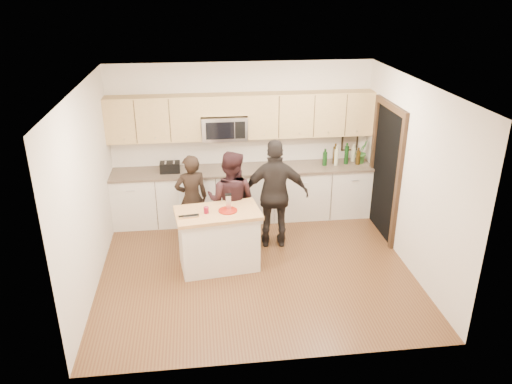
{
  "coord_description": "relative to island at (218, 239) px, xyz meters",
  "views": [
    {
      "loc": [
        -0.76,
        -6.34,
        3.95
      ],
      "look_at": [
        0.05,
        0.35,
        1.06
      ],
      "focal_mm": 35.0,
      "sensor_mm": 36.0,
      "label": 1
    }
  ],
  "objects": [
    {
      "name": "woman_left",
      "position": [
        -0.37,
        0.88,
        0.27
      ],
      "size": [
        0.59,
        0.45,
        1.46
      ],
      "primitive_type": "imported",
      "rotation": [
        0.0,
        0.0,
        3.36
      ],
      "color": "black",
      "rests_on": "ground"
    },
    {
      "name": "drink_glass",
      "position": [
        -0.16,
        -0.04,
        0.49
      ],
      "size": [
        0.07,
        0.07,
        0.09
      ],
      "primitive_type": "cylinder",
      "color": "maroon",
      "rests_on": "island"
    },
    {
      "name": "room_shell",
      "position": [
        0.53,
        -0.1,
        1.28
      ],
      "size": [
        4.52,
        4.02,
        2.71
      ],
      "color": "beige",
      "rests_on": "ground"
    },
    {
      "name": "toaster",
      "position": [
        -0.72,
        1.57,
        0.57
      ],
      "size": [
        0.33,
        0.23,
        0.17
      ],
      "color": "black",
      "rests_on": "back_cabinetry"
    },
    {
      "name": "doorway",
      "position": [
        2.76,
        0.8,
        0.7
      ],
      "size": [
        0.06,
        1.25,
        2.2
      ],
      "color": "black",
      "rests_on": "ground"
    },
    {
      "name": "back_cabinetry",
      "position": [
        0.53,
        1.59,
        0.02
      ],
      "size": [
        4.5,
        0.66,
        0.94
      ],
      "color": "beige",
      "rests_on": "ground"
    },
    {
      "name": "woman_center",
      "position": [
        0.23,
        0.55,
        0.35
      ],
      "size": [
        0.95,
        0.85,
        1.61
      ],
      "primitive_type": "imported",
      "rotation": [
        0.0,
        0.0,
        2.77
      ],
      "color": "black",
      "rests_on": "ground"
    },
    {
      "name": "framed_picture",
      "position": [
        2.48,
        1.88,
        0.83
      ],
      "size": [
        0.3,
        0.03,
        0.38
      ],
      "color": "black",
      "rests_on": "ground"
    },
    {
      "name": "bottle_cluster",
      "position": [
        2.28,
        1.61,
        0.65
      ],
      "size": [
        0.67,
        0.25,
        0.38
      ],
      "color": "black",
      "rests_on": "back_cabinetry"
    },
    {
      "name": "woman_right",
      "position": [
        0.92,
        0.55,
        0.42
      ],
      "size": [
        1.06,
        0.53,
        1.75
      ],
      "primitive_type": "imported",
      "rotation": [
        0.0,
        0.0,
        3.04
      ],
      "color": "black",
      "rests_on": "ground"
    },
    {
      "name": "cutting_board",
      "position": [
        -0.41,
        -0.1,
        0.45
      ],
      "size": [
        0.31,
        0.2,
        0.02
      ],
      "primitive_type": "cube",
      "rotation": [
        0.0,
        0.0,
        0.13
      ],
      "color": "tan",
      "rests_on": "island"
    },
    {
      "name": "tongs",
      "position": [
        -0.41,
        -0.15,
        0.47
      ],
      "size": [
        0.28,
        0.07,
        0.02
      ],
      "primitive_type": "cube",
      "rotation": [
        0.0,
        0.0,
        0.13
      ],
      "color": "black",
      "rests_on": "cutting_board"
    },
    {
      "name": "orchid",
      "position": [
        2.63,
        1.62,
        0.69
      ],
      "size": [
        0.29,
        0.28,
        0.41
      ],
      "primitive_type": "imported",
      "rotation": [
        0.0,
        0.0,
        0.61
      ],
      "color": "#36702D",
      "rests_on": "back_cabinetry"
    },
    {
      "name": "dish_towel",
      "position": [
        -0.42,
        1.4,
        0.35
      ],
      "size": [
        0.34,
        0.6,
        0.48
      ],
      "color": "white",
      "rests_on": "ground"
    },
    {
      "name": "red_plate",
      "position": [
        0.15,
        -0.01,
        0.45
      ],
      "size": [
        0.27,
        0.27,
        0.02
      ],
      "primitive_type": "cylinder",
      "color": "maroon",
      "rests_on": "island"
    },
    {
      "name": "island",
      "position": [
        0.0,
        0.0,
        0.0
      ],
      "size": [
        1.28,
        0.85,
        0.9
      ],
      "rotation": [
        0.0,
        0.0,
        0.13
      ],
      "color": "beige",
      "rests_on": "ground"
    },
    {
      "name": "floor",
      "position": [
        0.53,
        -0.1,
        -0.45
      ],
      "size": [
        4.5,
        4.5,
        0.0
      ],
      "primitive_type": "plane",
      "color": "brown",
      "rests_on": "ground"
    },
    {
      "name": "microwave",
      "position": [
        0.22,
        1.7,
        1.2
      ],
      "size": [
        0.76,
        0.41,
        0.4
      ],
      "color": "silver",
      "rests_on": "ground"
    },
    {
      "name": "upper_cabinetry",
      "position": [
        0.56,
        1.73,
        1.39
      ],
      "size": [
        4.5,
        0.33,
        0.75
      ],
      "color": "tan",
      "rests_on": "ground"
    },
    {
      "name": "box_grater",
      "position": [
        0.16,
        0.04,
        0.58
      ],
      "size": [
        0.09,
        0.06,
        0.22
      ],
      "color": "silver",
      "rests_on": "red_plate"
    },
    {
      "name": "knife",
      "position": [
        -0.38,
        -0.17,
        0.47
      ],
      "size": [
        0.21,
        0.05,
        0.01
      ],
      "primitive_type": "cube",
      "rotation": [
        0.0,
        0.0,
        0.13
      ],
      "color": "silver",
      "rests_on": "cutting_board"
    }
  ]
}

